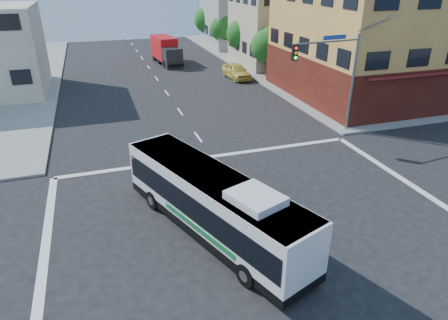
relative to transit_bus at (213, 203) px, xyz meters
name	(u,v)px	position (x,y,z in m)	size (l,w,h in m)	color
ground	(274,244)	(2.29, -1.64, -1.58)	(120.00, 120.00, 0.00)	black
sidewalk_ne	(395,53)	(37.29, 33.36, -1.50)	(50.00, 50.00, 0.15)	gray
corner_building_ne	(393,30)	(22.28, 16.83, 4.31)	(18.10, 15.44, 14.00)	gold
building_east_near	(286,27)	(19.27, 32.33, 2.93)	(12.06, 10.06, 9.00)	tan
building_east_far	(246,12)	(19.27, 46.33, 3.43)	(12.06, 10.06, 10.00)	gray
signal_mast_ne	(335,66)	(11.37, 8.97, 3.40)	(7.91, 1.13, 8.07)	slate
street_tree_a	(268,44)	(14.20, 26.28, 2.01)	(3.60, 3.60, 5.53)	#352513
street_tree_b	(242,33)	(14.20, 34.28, 2.17)	(3.80, 3.80, 5.79)	#352513
street_tree_c	(223,27)	(14.20, 42.28, 1.88)	(3.40, 3.40, 5.29)	#352513
street_tree_d	(207,18)	(14.20, 50.28, 2.30)	(4.00, 4.00, 6.03)	#352513
transit_bus	(213,203)	(0.00, 0.00, 0.00)	(6.04, 11.01, 3.23)	black
box_truck	(166,51)	(4.87, 36.75, 0.00)	(2.84, 7.39, 3.25)	black
parked_car	(236,71)	(10.70, 26.68, -0.76)	(1.93, 4.79, 1.63)	#E1CA4E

